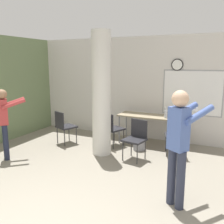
% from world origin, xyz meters
% --- Properties ---
extents(wall_back, '(8.00, 0.15, 2.80)m').
position_xyz_m(wall_back, '(0.02, 5.06, 1.40)').
color(wall_back, silver).
rests_on(wall_back, ground_plane).
extents(support_pillar, '(0.43, 0.43, 2.80)m').
position_xyz_m(support_pillar, '(-0.66, 3.39, 1.40)').
color(support_pillar, silver).
rests_on(support_pillar, ground_plane).
extents(folding_table, '(1.62, 0.62, 0.76)m').
position_xyz_m(folding_table, '(0.13, 4.56, 0.70)').
color(folding_table, tan).
rests_on(folding_table, ground_plane).
extents(bottle_on_table, '(0.07, 0.07, 0.26)m').
position_xyz_m(bottle_on_table, '(0.57, 4.45, 0.86)').
color(bottle_on_table, silver).
rests_on(bottle_on_table, folding_table).
extents(waste_bin, '(0.29, 0.29, 0.31)m').
position_xyz_m(waste_bin, '(0.05, 3.99, 0.15)').
color(waste_bin, gray).
rests_on(waste_bin, ground_plane).
extents(chair_near_pillar, '(0.57, 0.57, 0.87)m').
position_xyz_m(chair_near_pillar, '(-1.87, 3.59, 0.51)').
color(chair_near_pillar, '#232328').
rests_on(chair_near_pillar, ground_plane).
extents(chair_table_right, '(0.55, 0.55, 0.87)m').
position_xyz_m(chair_table_right, '(0.92, 3.97, 0.51)').
color(chair_table_right, '#232328').
rests_on(chair_table_right, ground_plane).
extents(chair_table_front, '(0.51, 0.51, 0.87)m').
position_xyz_m(chair_table_front, '(0.18, 3.41, 0.51)').
color(chair_table_front, '#232328').
rests_on(chair_table_front, ground_plane).
extents(chair_table_left, '(0.58, 0.58, 0.87)m').
position_xyz_m(chair_table_left, '(-0.66, 3.93, 0.51)').
color(chair_table_left, '#232328').
rests_on(chair_table_left, ground_plane).
extents(person_watching_back, '(0.58, 0.60, 1.55)m').
position_xyz_m(person_watching_back, '(-2.40, 2.20, 0.91)').
color(person_watching_back, '#1E2338').
rests_on(person_watching_back, ground_plane).
extents(person_playing_side, '(0.61, 0.71, 1.74)m').
position_xyz_m(person_playing_side, '(1.36, 1.93, 1.02)').
color(person_playing_side, '#2D3347').
rests_on(person_playing_side, ground_plane).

